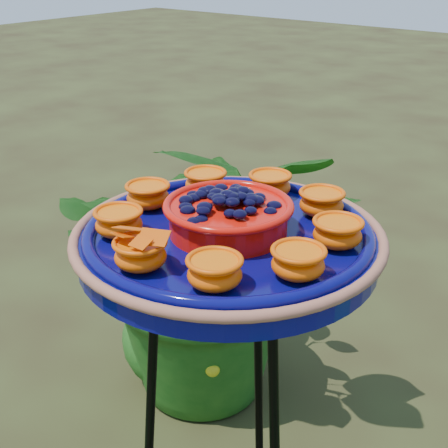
# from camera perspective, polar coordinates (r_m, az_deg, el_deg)

# --- Properties ---
(tripod_stand) EXTENTS (0.40, 0.40, 0.94)m
(tripod_stand) POSITION_cam_1_polar(r_m,az_deg,el_deg) (1.22, 0.33, -18.60)
(tripod_stand) COLOR black
(tripod_stand) RESTS_ON ground
(feeder_dish) EXTENTS (0.57, 0.57, 0.11)m
(feeder_dish) POSITION_cam_1_polar(r_m,az_deg,el_deg) (0.99, 0.39, -0.89)
(feeder_dish) COLOR #070755
(feeder_dish) RESTS_ON tripod_stand
(shrub_back_left) EXTENTS (1.11, 1.07, 0.95)m
(shrub_back_left) POSITION_cam_1_polar(r_m,az_deg,el_deg) (1.98, -0.89, -3.47)
(shrub_back_left) COLOR #174E15
(shrub_back_left) RESTS_ON ground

